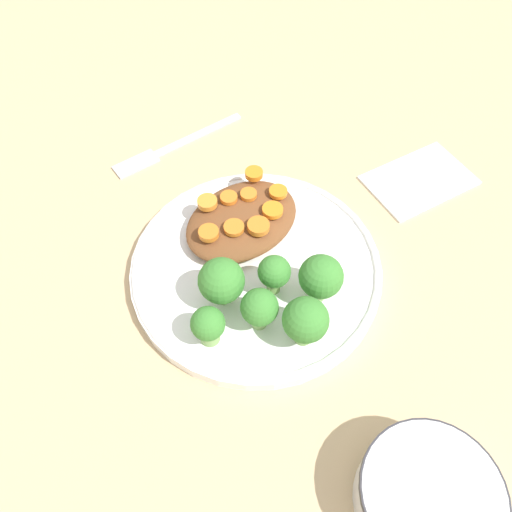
# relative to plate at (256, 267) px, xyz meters

# --- Properties ---
(ground_plane) EXTENTS (4.00, 4.00, 0.00)m
(ground_plane) POSITION_rel_plate_xyz_m (0.00, 0.00, -0.01)
(ground_plane) COLOR tan
(plate) EXTENTS (0.26, 0.26, 0.02)m
(plate) POSITION_rel_plate_xyz_m (0.00, 0.00, 0.00)
(plate) COLOR white
(plate) RESTS_ON ground_plane
(dip_bowl) EXTENTS (0.11, 0.11, 0.04)m
(dip_bowl) POSITION_rel_plate_xyz_m (-0.05, -0.26, 0.02)
(dip_bowl) COLOR silver
(dip_bowl) RESTS_ON ground_plane
(stew_mound) EXTENTS (0.13, 0.10, 0.03)m
(stew_mound) POSITION_rel_plate_xyz_m (0.02, 0.05, 0.02)
(stew_mound) COLOR brown
(stew_mound) RESTS_ON plate
(broccoli_floret_0) EXTENTS (0.04, 0.04, 0.06)m
(broccoli_floret_0) POSITION_rel_plate_xyz_m (0.02, -0.07, 0.04)
(broccoli_floret_0) COLOR #7FA85B
(broccoli_floret_0) RESTS_ON plate
(broccoli_floret_1) EXTENTS (0.04, 0.04, 0.06)m
(broccoli_floret_1) POSITION_rel_plate_xyz_m (-0.05, -0.01, 0.04)
(broccoli_floret_1) COLOR #7FA85B
(broccoli_floret_1) RESTS_ON plate
(broccoli_floret_2) EXTENTS (0.04, 0.04, 0.06)m
(broccoli_floret_2) POSITION_rel_plate_xyz_m (-0.02, -0.09, 0.04)
(broccoli_floret_2) COLOR #759E51
(broccoli_floret_2) RESTS_ON plate
(broccoli_floret_3) EXTENTS (0.04, 0.04, 0.05)m
(broccoli_floret_3) POSITION_rel_plate_xyz_m (-0.04, -0.05, 0.04)
(broccoli_floret_3) COLOR #7FA85B
(broccoli_floret_3) RESTS_ON plate
(broccoli_floret_4) EXTENTS (0.03, 0.03, 0.05)m
(broccoli_floret_4) POSITION_rel_plate_xyz_m (-0.01, -0.03, 0.03)
(broccoli_floret_4) COLOR #759E51
(broccoli_floret_4) RESTS_ON plate
(broccoli_floret_5) EXTENTS (0.03, 0.03, 0.05)m
(broccoli_floret_5) POSITION_rel_plate_xyz_m (-0.09, -0.04, 0.03)
(broccoli_floret_5) COLOR #7FA85B
(broccoli_floret_5) RESTS_ON plate
(carrot_slice_0) EXTENTS (0.02, 0.02, 0.00)m
(carrot_slice_0) POSITION_rel_plate_xyz_m (0.07, 0.04, 0.03)
(carrot_slice_0) COLOR orange
(carrot_slice_0) RESTS_ON stew_mound
(carrot_slice_1) EXTENTS (0.02, 0.02, 0.00)m
(carrot_slice_1) POSITION_rel_plate_xyz_m (-0.00, 0.03, 0.03)
(carrot_slice_1) COLOR orange
(carrot_slice_1) RESTS_ON stew_mound
(carrot_slice_2) EXTENTS (0.02, 0.02, 0.01)m
(carrot_slice_2) POSITION_rel_plate_xyz_m (0.07, 0.08, 0.03)
(carrot_slice_2) COLOR orange
(carrot_slice_2) RESTS_ON stew_mound
(carrot_slice_3) EXTENTS (0.02, 0.02, 0.01)m
(carrot_slice_3) POSITION_rel_plate_xyz_m (-0.02, 0.05, 0.03)
(carrot_slice_3) COLOR orange
(carrot_slice_3) RESTS_ON stew_mound
(carrot_slice_4) EXTENTS (0.02, 0.02, 0.01)m
(carrot_slice_4) POSITION_rel_plate_xyz_m (-0.00, 0.08, 0.03)
(carrot_slice_4) COLOR orange
(carrot_slice_4) RESTS_ON stew_mound
(carrot_slice_5) EXTENTS (0.02, 0.02, 0.01)m
(carrot_slice_5) POSITION_rel_plate_xyz_m (0.02, 0.02, 0.03)
(carrot_slice_5) COLOR orange
(carrot_slice_5) RESTS_ON stew_mound
(carrot_slice_6) EXTENTS (0.02, 0.02, 0.01)m
(carrot_slice_6) POSITION_rel_plate_xyz_m (0.04, 0.06, 0.03)
(carrot_slice_6) COLOR orange
(carrot_slice_6) RESTS_ON stew_mound
(carrot_slice_7) EXTENTS (0.02, 0.02, 0.01)m
(carrot_slice_7) POSITION_rel_plate_xyz_m (0.05, 0.03, 0.03)
(carrot_slice_7) COLOR orange
(carrot_slice_7) RESTS_ON stew_mound
(carrot_slice_8) EXTENTS (0.02, 0.02, 0.01)m
(carrot_slice_8) POSITION_rel_plate_xyz_m (0.02, 0.07, 0.03)
(carrot_slice_8) COLOR orange
(carrot_slice_8) RESTS_ON stew_mound
(fork) EXTENTS (0.19, 0.03, 0.01)m
(fork) POSITION_rel_plate_xyz_m (0.04, 0.22, -0.01)
(fork) COLOR silver
(fork) RESTS_ON ground_plane
(napkin) EXTENTS (0.14, 0.11, 0.01)m
(napkin) POSITION_rel_plate_xyz_m (0.24, -0.03, -0.01)
(napkin) COLOR white
(napkin) RESTS_ON ground_plane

